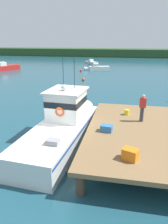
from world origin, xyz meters
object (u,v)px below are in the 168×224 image
at_px(crate_stack_near_edge, 106,128).
at_px(mooring_buoy_inshore, 81,71).
at_px(moored_boat_near_channel, 92,63).
at_px(bait_bucket, 127,112).
at_px(moored_boat_outer_mooring, 97,68).
at_px(main_fishing_boat, 63,125).
at_px(deckhand_by_the_boat, 142,107).
at_px(moored_boat_mid_harbor, 4,68).
at_px(crate_single_far, 130,154).
at_px(mooring_buoy_outer, 83,79).

bearing_deg(crate_stack_near_edge, mooring_buoy_inshore, 104.61).
bearing_deg(mooring_buoy_inshore, moored_boat_near_channel, 89.47).
height_order(bait_bucket, moored_boat_near_channel, bait_bucket).
bearing_deg(crate_stack_near_edge, moored_boat_outer_mooring, 98.58).
relative_size(main_fishing_boat, mooring_buoy_inshore, 26.51).
bearing_deg(deckhand_by_the_boat, mooring_buoy_inshore, 109.30).
bearing_deg(deckhand_by_the_boat, bait_bucket, 130.73).
bearing_deg(moored_boat_mid_harbor, mooring_buoy_inshore, 5.70).
height_order(crate_single_far, crate_stack_near_edge, crate_single_far).
distance_m(crate_single_far, bait_bucket, 5.43).
height_order(crate_stack_near_edge, mooring_buoy_inshore, crate_stack_near_edge).
bearing_deg(crate_single_far, moored_boat_near_channel, 101.26).
xyz_separation_m(bait_bucket, deckhand_by_the_boat, (0.85, -0.99, 0.69)).
bearing_deg(bait_bucket, deckhand_by_the_boat, -49.27).
xyz_separation_m(crate_single_far, crate_stack_near_edge, (-1.20, 2.59, -0.06)).
bearing_deg(mooring_buoy_inshore, crate_stack_near_edge, -75.39).
bearing_deg(main_fishing_boat, mooring_buoy_outer, 97.78).
distance_m(main_fishing_boat, moored_boat_mid_harbor, 32.22).
bearing_deg(deckhand_by_the_boat, moored_boat_outer_mooring, 102.70).
bearing_deg(crate_stack_near_edge, mooring_buoy_outer, 104.73).
xyz_separation_m(deckhand_by_the_boat, mooring_buoy_inshore, (-9.24, 26.38, -1.87)).
distance_m(main_fishing_boat, deckhand_by_the_boat, 4.71).
distance_m(crate_single_far, moored_boat_near_channel, 43.32).
distance_m(bait_bucket, mooring_buoy_inshore, 26.76).
distance_m(crate_stack_near_edge, moored_boat_outer_mooring, 31.15).
relative_size(crate_stack_near_edge, mooring_buoy_inshore, 1.60).
bearing_deg(moored_boat_near_channel, crate_single_far, -78.74).
height_order(main_fishing_boat, bait_bucket, main_fishing_boat).
xyz_separation_m(main_fishing_boat, crate_single_far, (3.80, -3.41, 0.43)).
bearing_deg(moored_boat_mid_harbor, moored_boat_near_channel, 42.23).
distance_m(main_fishing_boat, mooring_buoy_inshore, 27.83).
bearing_deg(crate_single_far, mooring_buoy_inshore, 105.53).
distance_m(bait_bucket, mooring_buoy_outer, 18.01).
bearing_deg(crate_stack_near_edge, moored_boat_mid_harbor, 128.95).
xyz_separation_m(deckhand_by_the_boat, mooring_buoy_outer, (-7.06, 17.85, -1.85)).
height_order(mooring_buoy_outer, mooring_buoy_inshore, mooring_buoy_outer).
bearing_deg(main_fishing_boat, moored_boat_outer_mooring, 93.90).
xyz_separation_m(crate_single_far, moored_boat_mid_harbor, (-22.86, 29.39, -0.89)).
xyz_separation_m(deckhand_by_the_boat, moored_boat_mid_harbor, (-23.54, 24.95, -1.52)).
bearing_deg(mooring_buoy_inshore, moored_boat_mid_harbor, -174.30).
bearing_deg(mooring_buoy_inshore, main_fishing_boat, -80.15).
bearing_deg(bait_bucket, mooring_buoy_inshore, 108.28).
relative_size(deckhand_by_the_boat, moored_boat_mid_harbor, 0.27).
bearing_deg(moored_boat_mid_harbor, moored_boat_outer_mooring, 13.19).
bearing_deg(mooring_buoy_inshore, bait_bucket, -71.72).
xyz_separation_m(main_fishing_boat, mooring_buoy_inshore, (-4.76, 27.41, -0.82)).
relative_size(crate_stack_near_edge, moored_boat_near_channel, 0.16).
relative_size(main_fishing_boat, moored_boat_near_channel, 2.57).
height_order(moored_boat_near_channel, moored_boat_mid_harbor, moored_boat_mid_harbor).
distance_m(moored_boat_near_channel, mooring_buoy_outer, 20.28).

